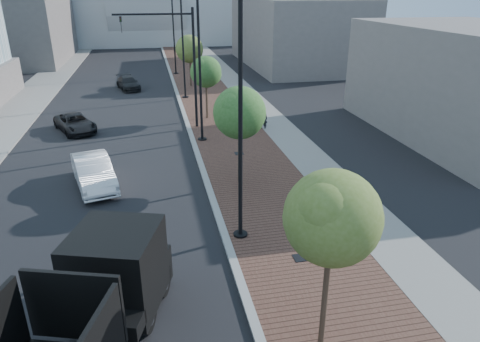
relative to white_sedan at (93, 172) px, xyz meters
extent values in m
cube|color=#4C2D23|center=(8.99, 23.75, -0.71)|extent=(7.00, 140.00, 0.12)
cube|color=slate|center=(11.69, 23.75, -0.70)|extent=(2.40, 140.00, 0.13)
cube|color=gray|center=(5.49, 23.75, -0.70)|extent=(0.30, 140.00, 0.14)
cube|color=slate|center=(-7.51, 23.75, -0.71)|extent=(4.00, 140.00, 0.12)
cube|color=black|center=(1.71, -9.75, 0.83)|extent=(2.98, 3.04, 2.44)
cube|color=black|center=(2.17, -8.33, 0.03)|extent=(2.28, 1.14, 1.22)
cube|color=black|center=(1.24, -11.18, 0.22)|extent=(2.46, 1.44, 0.47)
cube|color=black|center=(0.94, -12.09, 1.53)|extent=(2.26, 0.83, 1.87)
cylinder|color=black|center=(0.59, -10.02, -0.25)|extent=(0.59, 1.07, 1.03)
cylinder|color=silver|center=(0.59, -10.02, -0.25)|extent=(0.48, 0.63, 0.56)
cylinder|color=black|center=(2.46, -10.63, -0.25)|extent=(0.59, 1.07, 1.03)
cylinder|color=silver|center=(2.46, -10.63, -0.25)|extent=(0.48, 0.63, 0.56)
cylinder|color=black|center=(1.08, -8.50, -0.25)|extent=(0.59, 1.07, 1.03)
cylinder|color=silver|center=(1.08, -8.50, -0.25)|extent=(0.48, 0.63, 0.56)
cylinder|color=black|center=(2.95, -9.11, -0.25)|extent=(0.59, 1.07, 1.03)
cylinder|color=silver|center=(2.95, -9.11, -0.25)|extent=(0.48, 0.63, 0.56)
imported|color=silver|center=(0.00, 0.00, 0.00)|extent=(2.73, 4.90, 1.53)
imported|color=black|center=(-2.16, 9.64, -0.18)|extent=(3.56, 4.68, 1.18)
imported|color=black|center=(1.01, 22.83, -0.16)|extent=(2.65, 4.45, 1.21)
imported|color=black|center=(10.51, 7.30, 0.06)|extent=(0.68, 0.54, 1.65)
cylinder|color=black|center=(6.09, -6.25, -0.67)|extent=(0.56, 0.56, 0.20)
cylinder|color=black|center=(6.09, -6.25, 3.85)|extent=(0.16, 0.16, 9.00)
cylinder|color=black|center=(6.09, 5.75, -0.67)|extent=(0.56, 0.56, 0.20)
cylinder|color=black|center=(6.09, 5.75, 3.85)|extent=(0.16, 0.16, 9.00)
cylinder|color=black|center=(6.09, 17.75, -0.67)|extent=(0.56, 0.56, 0.20)
cylinder|color=black|center=(6.09, 17.75, 3.85)|extent=(0.16, 0.16, 9.00)
cylinder|color=black|center=(6.09, 29.75, -0.67)|extent=(0.56, 0.56, 0.20)
cylinder|color=black|center=(6.09, 29.75, 3.85)|extent=(0.16, 0.16, 9.00)
cylinder|color=black|center=(6.09, 8.75, 3.23)|extent=(0.18, 0.18, 8.00)
cylinder|color=black|center=(3.59, 8.75, 6.83)|extent=(5.00, 0.12, 0.12)
imported|color=black|center=(1.59, 8.75, 6.23)|extent=(0.16, 0.20, 1.00)
cylinder|color=#382619|center=(7.09, -12.25, 1.11)|extent=(0.16, 0.16, 3.76)
sphere|color=#4E6522|center=(7.09, -12.25, 3.26)|extent=(2.39, 2.39, 2.39)
sphere|color=#4E6522|center=(7.49, -11.95, 2.99)|extent=(1.67, 1.67, 1.67)
sphere|color=#4E6522|center=(6.79, -12.55, 3.63)|extent=(1.44, 1.44, 1.44)
cylinder|color=#382619|center=(7.09, -1.25, 0.96)|extent=(0.16, 0.16, 3.45)
sphere|color=#2D5D1F|center=(7.09, -1.25, 2.93)|extent=(2.51, 2.51, 2.51)
sphere|color=#2D5D1F|center=(7.49, -0.95, 2.68)|extent=(1.76, 1.76, 1.76)
sphere|color=#2D5D1F|center=(6.79, -1.55, 3.27)|extent=(1.51, 1.51, 1.51)
cylinder|color=#382619|center=(7.09, 10.75, 0.89)|extent=(0.16, 0.16, 3.30)
sphere|color=#2B5A1F|center=(7.09, 10.75, 2.77)|extent=(2.26, 2.26, 2.26)
sphere|color=#2B5A1F|center=(7.49, 11.05, 2.54)|extent=(1.58, 1.58, 1.58)
sphere|color=#2B5A1F|center=(6.79, 10.45, 3.10)|extent=(1.36, 1.36, 1.36)
cylinder|color=#382619|center=(7.09, 22.75, 0.95)|extent=(0.16, 0.16, 3.43)
sphere|color=#485D20|center=(7.09, 22.75, 2.91)|extent=(2.67, 2.67, 2.67)
sphere|color=#485D20|center=(7.49, 23.05, 2.67)|extent=(1.87, 1.87, 1.87)
sphere|color=#485D20|center=(6.79, 22.45, 3.26)|extent=(1.60, 1.60, 1.60)
cube|color=#AEB6B9|center=(3.49, 68.75, 3.23)|extent=(50.00, 28.00, 8.00)
cube|color=#5E5754|center=(-14.51, 43.75, 4.23)|extent=(14.00, 20.00, 10.00)
cube|color=#67605D|center=(21.49, 33.75, 3.23)|extent=(12.00, 22.00, 8.00)
cube|color=#675F5D|center=(23.49, 3.75, 2.73)|extent=(10.00, 16.00, 7.00)
cube|color=black|center=(7.89, -8.25, -0.64)|extent=(0.50, 0.50, 0.02)
cube|color=black|center=(7.89, 2.75, -0.64)|extent=(0.50, 0.50, 0.02)
camera|label=1|loc=(3.05, -20.80, 8.34)|focal=32.63mm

